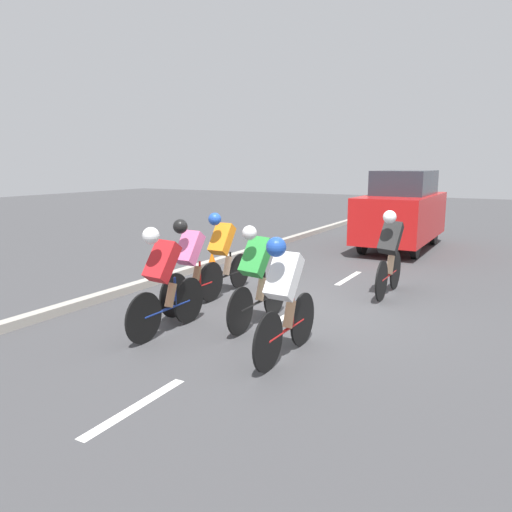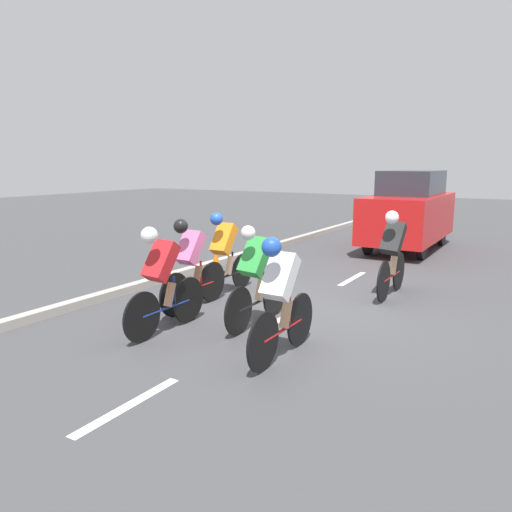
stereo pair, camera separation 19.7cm
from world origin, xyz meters
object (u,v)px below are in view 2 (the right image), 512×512
at_px(cyclist_black, 392,252).
at_px(cyclist_pink, 191,262).
at_px(traffic_cone, 216,262).
at_px(cyclist_orange, 224,251).
at_px(cyclist_white, 280,295).
at_px(support_car, 409,211).
at_px(cyclist_green, 256,274).
at_px(cyclist_red, 162,277).

bearing_deg(cyclist_black, cyclist_pink, 43.59).
height_order(cyclist_black, traffic_cone, cyclist_black).
height_order(cyclist_pink, cyclist_orange, cyclist_orange).
height_order(cyclist_white, traffic_cone, cyclist_white).
bearing_deg(support_car, cyclist_orange, 76.12).
bearing_deg(cyclist_orange, support_car, -103.88).
relative_size(cyclist_white, cyclist_green, 0.96).
xyz_separation_m(cyclist_pink, support_car, (-1.57, -7.67, 0.29)).
distance_m(cyclist_orange, cyclist_black, 2.98).
relative_size(cyclist_white, support_car, 0.40).
bearing_deg(cyclist_orange, cyclist_red, 101.52).
relative_size(cyclist_black, support_car, 0.41).
relative_size(cyclist_pink, cyclist_red, 1.02).
height_order(cyclist_pink, cyclist_green, cyclist_green).
bearing_deg(cyclist_green, cyclist_orange, -41.93).
bearing_deg(cyclist_pink, cyclist_orange, -86.26).
bearing_deg(cyclist_orange, traffic_cone, -49.88).
height_order(cyclist_orange, support_car, support_car).
distance_m(cyclist_black, traffic_cone, 3.87).
bearing_deg(traffic_cone, cyclist_green, 134.13).
bearing_deg(cyclist_white, cyclist_pink, -27.23).
distance_m(cyclist_pink, support_car, 7.84).
bearing_deg(cyclist_pink, cyclist_black, -136.41).
bearing_deg(cyclist_black, cyclist_white, 84.58).
xyz_separation_m(cyclist_green, support_car, (-0.24, -7.87, 0.30)).
xyz_separation_m(cyclist_pink, cyclist_white, (-2.23, 1.15, 0.02)).
bearing_deg(traffic_cone, support_car, -118.44).
bearing_deg(cyclist_green, cyclist_red, 44.54).
bearing_deg(support_car, cyclist_green, 88.25).
height_order(cyclist_pink, cyclist_black, cyclist_black).
xyz_separation_m(cyclist_orange, cyclist_white, (-2.30, 2.21, 0.01)).
xyz_separation_m(cyclist_white, support_car, (0.66, -8.82, 0.27)).
height_order(cyclist_black, support_car, support_car).
height_order(cyclist_red, support_car, support_car).
distance_m(cyclist_orange, support_car, 6.82).
bearing_deg(cyclist_green, support_car, -91.75).
relative_size(cyclist_red, traffic_cone, 3.42).
distance_m(cyclist_white, support_car, 8.85).
bearing_deg(cyclist_black, traffic_cone, -0.32).
relative_size(cyclist_white, cyclist_black, 0.99).
bearing_deg(cyclist_green, cyclist_pink, -8.31).
xyz_separation_m(cyclist_green, cyclist_red, (0.95, 0.93, 0.03)).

